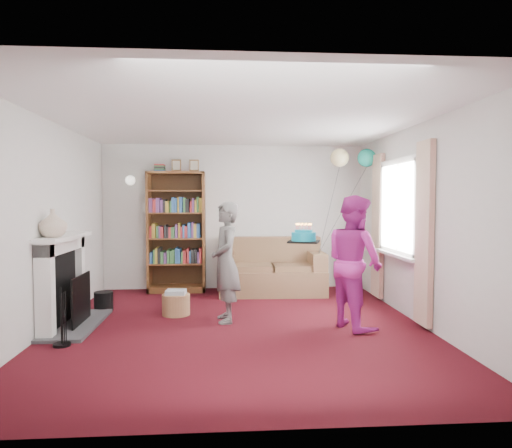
{
  "coord_description": "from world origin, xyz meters",
  "views": [
    {
      "loc": [
        -0.19,
        -5.47,
        1.55
      ],
      "look_at": [
        0.25,
        0.6,
        1.23
      ],
      "focal_mm": 32.0,
      "sensor_mm": 36.0,
      "label": 1
    }
  ],
  "objects": [
    {
      "name": "bookcase",
      "position": [
        -0.98,
        2.3,
        0.99
      ],
      "size": [
        0.96,
        0.42,
        2.23
      ],
      "color": "#472B14",
      "rests_on": "ground"
    },
    {
      "name": "mantel_vase",
      "position": [
        -2.12,
        -0.15,
        1.29
      ],
      "size": [
        0.36,
        0.36,
        0.32
      ],
      "primitive_type": "imported",
      "rotation": [
        0.0,
        0.0,
        -0.18
      ],
      "color": "beige",
      "rests_on": "fireplace"
    },
    {
      "name": "person_striped",
      "position": [
        -0.16,
        0.29,
        0.76
      ],
      "size": [
        0.43,
        0.6,
        1.52
      ],
      "primitive_type": "imported",
      "rotation": [
        0.0,
        0.0,
        -1.44
      ],
      "color": "black",
      "rests_on": "ground"
    },
    {
      "name": "wicker_basket",
      "position": [
        -0.83,
        0.66,
        0.15
      ],
      "size": [
        0.37,
        0.37,
        0.34
      ],
      "rotation": [
        0.0,
        0.0,
        -0.08
      ],
      "color": "#8F6342",
      "rests_on": "ground"
    },
    {
      "name": "sofa",
      "position": [
        0.61,
        2.07,
        0.34
      ],
      "size": [
        1.73,
        0.91,
        0.91
      ],
      "rotation": [
        0.0,
        0.0,
        -0.03
      ],
      "color": "olive",
      "rests_on": "ground"
    },
    {
      "name": "wall_right",
      "position": [
        2.26,
        0.0,
        1.25
      ],
      "size": [
        0.02,
        5.0,
        2.5
      ],
      "primitive_type": "cube",
      "color": "silver",
      "rests_on": "ground"
    },
    {
      "name": "wall_left",
      "position": [
        -2.26,
        0.0,
        1.25
      ],
      "size": [
        0.02,
        5.0,
        2.5
      ],
      "primitive_type": "cube",
      "color": "silver",
      "rests_on": "ground"
    },
    {
      "name": "balloons",
      "position": [
        1.88,
        1.7,
        2.22
      ],
      "size": [
        0.9,
        0.29,
        1.7
      ],
      "color": "#3F3F3F",
      "rests_on": "ground"
    },
    {
      "name": "birthday_cake",
      "position": [
        0.76,
        -0.15,
        1.11
      ],
      "size": [
        0.35,
        0.35,
        0.22
      ],
      "rotation": [
        0.0,
        0.0,
        -0.3
      ],
      "color": "black",
      "rests_on": "ground"
    },
    {
      "name": "wall_sconce",
      "position": [
        -1.75,
        2.36,
        1.88
      ],
      "size": [
        0.16,
        0.23,
        0.16
      ],
      "color": "gold",
      "rests_on": "ground"
    },
    {
      "name": "wall_back",
      "position": [
        0.0,
        2.51,
        1.25
      ],
      "size": [
        4.5,
        0.02,
        2.5
      ],
      "primitive_type": "cube",
      "color": "silver",
      "rests_on": "ground"
    },
    {
      "name": "window_bay",
      "position": [
        2.21,
        0.6,
        1.2
      ],
      "size": [
        0.14,
        2.02,
        2.2
      ],
      "color": "white",
      "rests_on": "ground"
    },
    {
      "name": "ceiling",
      "position": [
        0.0,
        0.0,
        2.5
      ],
      "size": [
        4.5,
        5.0,
        0.01
      ],
      "primitive_type": "cube",
      "color": "white",
      "rests_on": "wall_back"
    },
    {
      "name": "person_magenta",
      "position": [
        1.39,
        -0.09,
        0.8
      ],
      "size": [
        0.84,
        0.94,
        1.6
      ],
      "primitive_type": "imported",
      "rotation": [
        0.0,
        0.0,
        1.92
      ],
      "color": "#AC2283",
      "rests_on": "ground"
    },
    {
      "name": "fireplace",
      "position": [
        -2.09,
        0.19,
        0.51
      ],
      "size": [
        0.55,
        1.8,
        1.12
      ],
      "color": "#3F3F42",
      "rests_on": "ground"
    },
    {
      "name": "ground",
      "position": [
        0.0,
        0.0,
        0.0
      ],
      "size": [
        5.0,
        5.0,
        0.0
      ],
      "primitive_type": "plane",
      "color": "black",
      "rests_on": "ground"
    }
  ]
}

